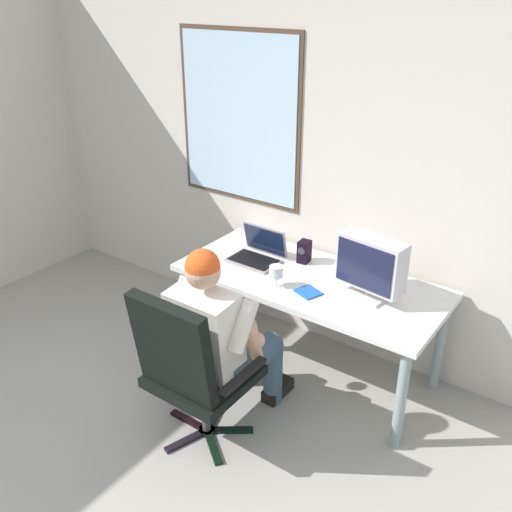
% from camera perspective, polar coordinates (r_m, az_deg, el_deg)
% --- Properties ---
extents(wall_rear, '(5.32, 0.08, 2.61)m').
position_cam_1_polar(wall_rear, '(3.82, 6.78, 9.21)').
color(wall_rear, beige).
rests_on(wall_rear, ground).
extents(desk, '(1.71, 0.77, 0.71)m').
position_cam_1_polar(desk, '(3.64, 5.47, -3.32)').
color(desk, gray).
rests_on(desk, ground).
extents(office_chair, '(0.61, 0.57, 1.01)m').
position_cam_1_polar(office_chair, '(3.10, -6.80, -11.03)').
color(office_chair, black).
rests_on(office_chair, ground).
extents(person_seated, '(0.53, 0.74, 1.19)m').
position_cam_1_polar(person_seated, '(3.23, -3.62, -7.83)').
color(person_seated, '#3A5266').
rests_on(person_seated, ground).
extents(crt_monitor, '(0.43, 0.22, 0.38)m').
position_cam_1_polar(crt_monitor, '(3.35, 11.58, -0.82)').
color(crt_monitor, beige).
rests_on(crt_monitor, desk).
extents(laptop, '(0.34, 0.28, 0.22)m').
position_cam_1_polar(laptop, '(3.80, 0.28, 0.50)').
color(laptop, gray).
rests_on(laptop, desk).
extents(wine_glass, '(0.09, 0.09, 0.14)m').
position_cam_1_polar(wine_glass, '(3.45, 2.06, -1.69)').
color(wine_glass, silver).
rests_on(wine_glass, desk).
extents(desk_speaker, '(0.08, 0.10, 0.15)m').
position_cam_1_polar(desk_speaker, '(3.77, 4.92, 0.46)').
color(desk_speaker, black).
rests_on(desk_speaker, desk).
extents(cd_case, '(0.18, 0.17, 0.01)m').
position_cam_1_polar(cd_case, '(3.43, 5.33, -3.67)').
color(cd_case, blue).
rests_on(cd_case, desk).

